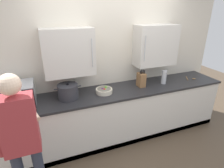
{
  "coord_description": "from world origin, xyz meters",
  "views": [
    {
      "loc": [
        -1.12,
        -1.64,
        2.19
      ],
      "look_at": [
        -0.15,
        0.85,
        1.07
      ],
      "focal_mm": 29.35,
      "sensor_mm": 36.0,
      "label": 1
    }
  ],
  "objects": [
    {
      "name": "counter_unit",
      "position": [
        0.0,
        0.9,
        0.46
      ],
      "size": [
        3.85,
        0.68,
        0.92
      ],
      "color": "beige",
      "rests_on": "ground_plane"
    },
    {
      "name": "wooden_spoon",
      "position": [
        1.49,
        0.87,
        0.93
      ],
      "size": [
        0.2,
        0.19,
        0.02
      ],
      "color": "#A37547",
      "rests_on": "counter_unit"
    },
    {
      "name": "thermos_flask",
      "position": [
        0.86,
        0.88,
        1.04
      ],
      "size": [
        0.09,
        0.09,
        0.24
      ],
      "color": "#B7BABF",
      "rests_on": "counter_unit"
    },
    {
      "name": "knife_block",
      "position": [
        0.41,
        0.91,
        1.04
      ],
      "size": [
        0.11,
        0.15,
        0.31
      ],
      "color": "brown",
      "rests_on": "counter_unit"
    },
    {
      "name": "stock_pot",
      "position": [
        -0.83,
        0.91,
        1.03
      ],
      "size": [
        0.4,
        0.3,
        0.25
      ],
      "color": "#2D2D33",
      "rests_on": "counter_unit"
    },
    {
      "name": "fruit_bowl",
      "position": [
        -0.27,
        0.89,
        0.96
      ],
      "size": [
        0.27,
        0.27,
        0.09
      ],
      "color": "beige",
      "rests_on": "counter_unit"
    },
    {
      "name": "microwave_oven",
      "position": [
        -1.57,
        0.94,
        1.07
      ],
      "size": [
        0.52,
        0.44,
        0.31
      ],
      "color": "#B7BABF",
      "rests_on": "counter_unit"
    },
    {
      "name": "person_figure",
      "position": [
        -1.43,
        0.07,
        0.99
      ],
      "size": [
        0.44,
        0.63,
        1.66
      ],
      "color": "#282D3D",
      "rests_on": "ground_plane"
    },
    {
      "name": "back_wall_tiled",
      "position": [
        -0.0,
        1.24,
        1.41
      ],
      "size": [
        4.2,
        0.44,
        2.72
      ],
      "color": "beige",
      "rests_on": "ground_plane"
    }
  ]
}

